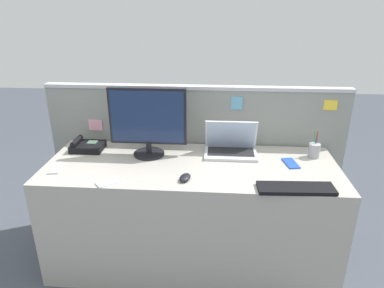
{
  "coord_description": "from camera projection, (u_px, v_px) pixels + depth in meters",
  "views": [
    {
      "loc": [
        0.15,
        -2.02,
        1.72
      ],
      "look_at": [
        0.0,
        0.05,
        0.87
      ],
      "focal_mm": 32.7,
      "sensor_mm": 36.0,
      "label": 1
    }
  ],
  "objects": [
    {
      "name": "cell_phone_white_slab",
      "position": [
        108.0,
        182.0,
        2.01
      ],
      "size": [
        0.15,
        0.14,
        0.01
      ],
      "primitive_type": "cube",
      "rotation": [
        0.0,
        0.0,
        -0.87
      ],
      "color": "silver",
      "rests_on": "desk"
    },
    {
      "name": "computer_mouse_right_hand",
      "position": [
        185.0,
        177.0,
        2.04
      ],
      "size": [
        0.08,
        0.11,
        0.03
      ],
      "primitive_type": "ellipsoid",
      "rotation": [
        0.0,
        0.0,
        -0.26
      ],
      "color": "black",
      "rests_on": "desk"
    },
    {
      "name": "cubicle_divider",
      "position": [
        195.0,
        161.0,
        2.66
      ],
      "size": [
        2.16,
        0.08,
        1.17
      ],
      "color": "gray",
      "rests_on": "ground_plane"
    },
    {
      "name": "laptop",
      "position": [
        231.0,
        145.0,
        2.38
      ],
      "size": [
        0.35,
        0.23,
        0.23
      ],
      "color": "silver",
      "rests_on": "desk"
    },
    {
      "name": "keyboard_main",
      "position": [
        296.0,
        188.0,
        1.93
      ],
      "size": [
        0.43,
        0.15,
        0.02
      ],
      "primitive_type": "cube",
      "rotation": [
        0.0,
        0.0,
        0.05
      ],
      "color": "black",
      "rests_on": "desk"
    },
    {
      "name": "desktop_monitor",
      "position": [
        148.0,
        120.0,
        2.3
      ],
      "size": [
        0.51,
        0.21,
        0.46
      ],
      "color": "black",
      "rests_on": "desk"
    },
    {
      "name": "cell_phone_silver_slab",
      "position": [
        55.0,
        168.0,
        2.18
      ],
      "size": [
        0.09,
        0.16,
        0.01
      ],
      "primitive_type": "cube",
      "rotation": [
        0.0,
        0.0,
        0.2
      ],
      "color": "#B7BAC1",
      "rests_on": "desk"
    },
    {
      "name": "desk_phone",
      "position": [
        87.0,
        146.0,
        2.45
      ],
      "size": [
        0.22,
        0.17,
        0.08
      ],
      "color": "black",
      "rests_on": "desk"
    },
    {
      "name": "pen_cup",
      "position": [
        314.0,
        150.0,
        2.33
      ],
      "size": [
        0.07,
        0.07,
        0.18
      ],
      "color": "#99999E",
      "rests_on": "desk"
    },
    {
      "name": "desk",
      "position": [
        191.0,
        213.0,
        2.39
      ],
      "size": [
        1.88,
        0.7,
        0.75
      ],
      "primitive_type": "cube",
      "color": "#ADA89E",
      "rests_on": "ground_plane"
    },
    {
      "name": "ground_plane",
      "position": [
        191.0,
        257.0,
        2.53
      ],
      "size": [
        10.0,
        10.0,
        0.0
      ],
      "primitive_type": "plane",
      "color": "#424751"
    },
    {
      "name": "cell_phone_blue_case",
      "position": [
        291.0,
        163.0,
        2.25
      ],
      "size": [
        0.1,
        0.16,
        0.01
      ],
      "primitive_type": "cube",
      "rotation": [
        0.0,
        0.0,
        0.19
      ],
      "color": "blue",
      "rests_on": "desk"
    }
  ]
}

